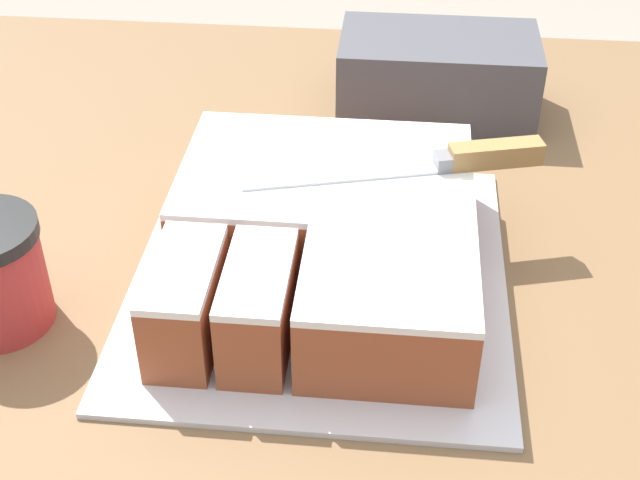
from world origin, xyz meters
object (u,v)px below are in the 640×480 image
(cake_board, at_px, (320,277))
(storage_box, at_px, (437,75))
(cake, at_px, (324,238))
(knife, at_px, (463,159))

(cake_board, relative_size, storage_box, 1.63)
(cake, bearing_deg, cake_board, -131.76)
(cake_board, bearing_deg, storage_box, 72.50)
(cake_board, xyz_separation_m, knife, (0.13, 0.08, 0.09))
(cake_board, relative_size, cake, 1.23)
(cake_board, distance_m, cake, 0.04)
(cake, height_order, knife, knife)
(cake_board, bearing_deg, cake, 48.24)
(cake_board, height_order, storage_box, storage_box)
(knife, xyz_separation_m, storage_box, (-0.02, 0.28, -0.05))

